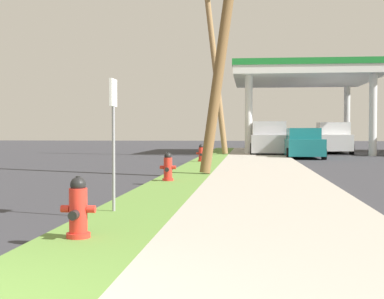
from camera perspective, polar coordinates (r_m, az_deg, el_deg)
name	(u,v)px	position (r m, az deg, el deg)	size (l,w,h in m)	color
fire_hydrant_nearest	(78,211)	(6.84, -11.63, -6.20)	(0.42, 0.38, 0.74)	red
fire_hydrant_second	(168,168)	(14.42, -2.49, -1.93)	(0.42, 0.38, 0.74)	red
fire_hydrant_third	(201,154)	(23.65, 0.95, -0.45)	(0.42, 0.37, 0.74)	red
utility_pole_midground	(229,1)	(17.60, 3.78, 15.01)	(2.20, 1.47, 10.40)	brown
utility_pole_background	(215,67)	(31.74, 2.40, 8.45)	(2.02, 1.19, 9.68)	#937047
street_sign_post	(113,117)	(8.96, -8.09, 3.35)	(0.05, 0.36, 2.12)	gray
car_teal_by_near_pump	(303,144)	(29.73, 11.34, 0.52)	(1.97, 4.52, 1.57)	#197075
car_navy_by_far_pump	(283,140)	(43.67, 9.38, 0.95)	(2.09, 4.57, 1.57)	navy
truck_silver_at_forecourt	(269,140)	(33.05, 7.95, 1.00)	(2.25, 5.45, 1.97)	#BCBCC1
truck_white_on_apron	(331,139)	(36.89, 14.08, 1.05)	(2.13, 5.41, 1.97)	white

